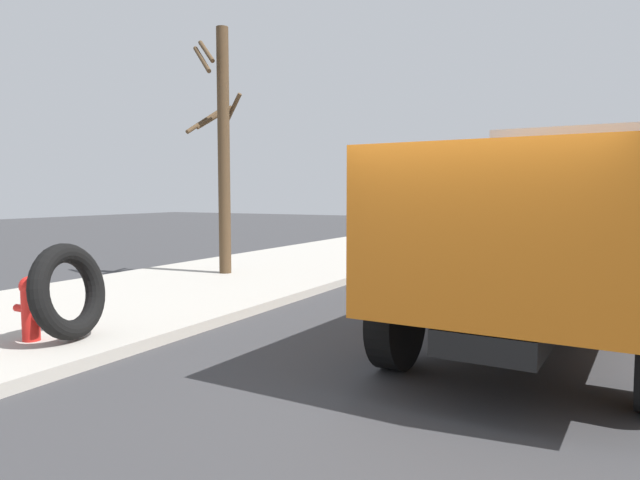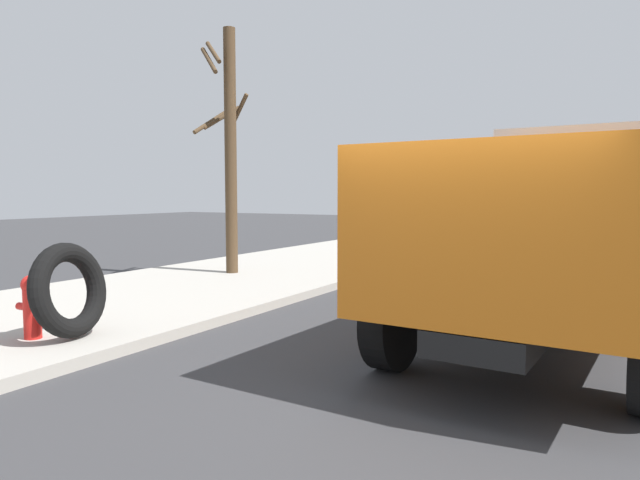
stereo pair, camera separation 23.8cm
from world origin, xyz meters
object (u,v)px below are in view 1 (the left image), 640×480
object	(u,v)px
fire_hydrant	(31,306)
dump_truck_orange	(555,219)
bare_tree	(222,146)
loose_tire	(69,291)
dump_truck_gray	(573,204)

from	to	relation	value
fire_hydrant	dump_truck_orange	xyz separation A→B (m)	(3.94, -5.56, 1.03)
dump_truck_orange	bare_tree	world-z (taller)	bare_tree
dump_truck_orange	bare_tree	size ratio (longest dim) A/B	1.30
loose_tire	dump_truck_gray	distance (m)	15.65
dump_truck_gray	bare_tree	distance (m)	11.42
dump_truck_orange	dump_truck_gray	distance (m)	11.25
dump_truck_orange	dump_truck_gray	xyz separation A→B (m)	(11.23, 0.59, 0.00)
loose_tire	bare_tree	xyz separation A→B (m)	(5.71, 2.01, 2.26)
dump_truck_orange	bare_tree	bearing A→B (deg)	74.39
loose_tire	dump_truck_orange	distance (m)	6.41
fire_hydrant	dump_truck_gray	distance (m)	16.00
fire_hydrant	loose_tire	size ratio (longest dim) A/B	0.67
bare_tree	dump_truck_gray	bearing A→B (deg)	-35.46
dump_truck_orange	dump_truck_gray	world-z (taller)	same
loose_tire	bare_tree	world-z (taller)	bare_tree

